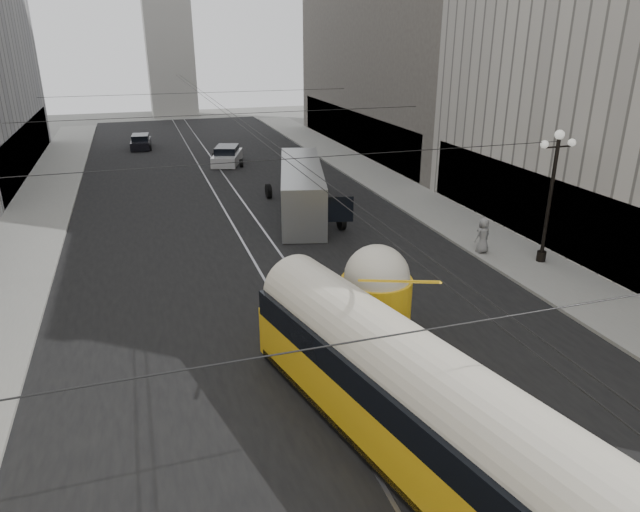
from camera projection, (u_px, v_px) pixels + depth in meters
road at (234, 207)px, 37.27m from camera, size 20.00×85.00×0.02m
sidewalk_left at (41, 207)px, 36.91m from camera, size 4.00×72.00×0.15m
sidewalk_right at (382, 180)px, 43.78m from camera, size 4.00×72.00×0.15m
rail_left at (223, 208)px, 37.05m from camera, size 0.12×85.00×0.04m
rail_right at (246, 206)px, 37.48m from camera, size 0.12×85.00×0.04m
lamppost_right_mid at (551, 190)px, 26.66m from camera, size 1.86×0.44×6.37m
catenary at (234, 117)px, 34.27m from camera, size 25.00×72.00×0.23m
streetcar at (424, 407)px, 14.38m from camera, size 5.73×16.04×3.60m
city_bus at (302, 187)px, 35.45m from camera, size 5.34×12.19×3.00m
sedan_white_far at (227, 156)px, 49.20m from camera, size 3.44×5.29×1.55m
sedan_dark_far at (141, 142)px, 55.97m from camera, size 2.11×4.40×1.35m
pedestrian_sidewalk_right at (483, 236)px, 28.77m from camera, size 0.96×0.70×1.79m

